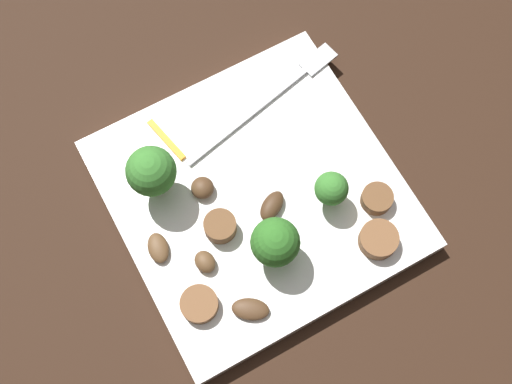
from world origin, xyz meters
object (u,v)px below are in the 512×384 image
(mushroom_3, at_px, (205,262))
(mushroom_4, at_px, (272,206))
(sausage_slice_1, at_px, (378,239))
(broccoli_floret_2, at_px, (151,172))
(mushroom_0, at_px, (250,309))
(mushroom_2, at_px, (202,188))
(broccoli_floret_0, at_px, (331,189))
(plate, at_px, (256,195))
(fork, at_px, (273,96))
(broccoli_floret_1, at_px, (275,243))
(sausage_slice_3, at_px, (377,199))
(pepper_strip_1, at_px, (166,140))
(sausage_slice_0, at_px, (220,226))
(mushroom_1, at_px, (158,248))
(sausage_slice_2, at_px, (199,304))

(mushroom_3, distance_m, mushroom_4, 0.08)
(sausage_slice_1, distance_m, mushroom_3, 0.15)
(broccoli_floret_2, distance_m, mushroom_0, 0.14)
(mushroom_2, relative_size, mushroom_3, 1.01)
(broccoli_floret_2, height_order, sausage_slice_1, broccoli_floret_2)
(broccoli_floret_0, relative_size, mushroom_3, 2.05)
(plate, xyz_separation_m, mushroom_4, (0.01, -0.02, 0.01))
(broccoli_floret_2, bearing_deg, fork, 12.29)
(fork, xyz_separation_m, mushroom_2, (-0.10, -0.05, 0.01))
(broccoli_floret_1, height_order, sausage_slice_3, broccoli_floret_1)
(mushroom_0, xyz_separation_m, pepper_strip_1, (0.01, 0.17, -0.00))
(fork, xyz_separation_m, pepper_strip_1, (-0.11, 0.01, -0.00))
(sausage_slice_0, height_order, mushroom_4, sausage_slice_0)
(sausage_slice_3, bearing_deg, sausage_slice_1, -120.29)
(sausage_slice_0, bearing_deg, mushroom_0, -98.44)
(plate, xyz_separation_m, fork, (0.06, 0.08, 0.01))
(broccoli_floret_0, relative_size, sausage_slice_0, 1.49)
(mushroom_2, bearing_deg, broccoli_floret_0, -32.96)
(mushroom_0, xyz_separation_m, mushroom_4, (0.06, 0.07, 0.00))
(fork, relative_size, broccoli_floret_2, 2.84)
(broccoli_floret_2, distance_m, sausage_slice_3, 0.20)
(broccoli_floret_0, distance_m, broccoli_floret_2, 0.15)
(plate, xyz_separation_m, sausage_slice_3, (0.09, -0.06, 0.02))
(plate, xyz_separation_m, mushroom_1, (-0.10, -0.01, 0.01))
(mushroom_2, bearing_deg, sausage_slice_1, -46.02)
(sausage_slice_2, xyz_separation_m, pepper_strip_1, (0.04, 0.15, -0.00))
(sausage_slice_0, height_order, sausage_slice_3, sausage_slice_0)
(pepper_strip_1, bearing_deg, mushroom_3, -100.29)
(sausage_slice_3, bearing_deg, sausage_slice_2, -177.74)
(sausage_slice_3, bearing_deg, broccoli_floret_0, 148.51)
(sausage_slice_3, bearing_deg, sausage_slice_0, 161.78)
(broccoli_floret_0, height_order, mushroom_3, broccoli_floret_0)
(broccoli_floret_2, distance_m, sausage_slice_2, 0.12)
(broccoli_floret_2, bearing_deg, broccoli_floret_1, -58.67)
(sausage_slice_0, distance_m, mushroom_4, 0.05)
(sausage_slice_0, bearing_deg, sausage_slice_3, -18.22)
(mushroom_0, distance_m, mushroom_4, 0.09)
(broccoli_floret_0, height_order, broccoli_floret_2, broccoli_floret_2)
(mushroom_4, bearing_deg, broccoli_floret_2, 140.61)
(broccoli_floret_2, relative_size, mushroom_0, 1.97)
(fork, distance_m, sausage_slice_2, 0.21)
(mushroom_1, bearing_deg, broccoli_floret_2, 64.84)
(plate, relative_size, sausage_slice_2, 7.64)
(mushroom_4, bearing_deg, sausage_slice_3, -24.91)
(sausage_slice_1, bearing_deg, fork, 93.60)
(sausage_slice_3, bearing_deg, plate, 146.62)
(sausage_slice_2, bearing_deg, broccoli_floret_1, 7.16)
(mushroom_0, relative_size, mushroom_2, 1.53)
(mushroom_3, bearing_deg, broccoli_floret_0, -0.28)
(mushroom_1, distance_m, mushroom_3, 0.04)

